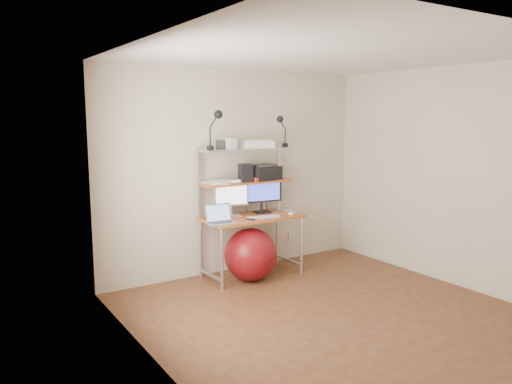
{
  "coord_description": "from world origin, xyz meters",
  "views": [
    {
      "loc": [
        -3.15,
        -3.53,
        1.94
      ],
      "look_at": [
        -0.13,
        1.15,
        1.08
      ],
      "focal_mm": 35.0,
      "sensor_mm": 36.0,
      "label": 1
    }
  ],
  "objects_px": {
    "monitor_silver": "(231,195)",
    "exercise_ball": "(251,255)",
    "laptop": "(220,219)",
    "printer": "(264,172)",
    "monitor_black": "(262,191)"
  },
  "relations": [
    {
      "from": "monitor_silver",
      "to": "monitor_black",
      "type": "bearing_deg",
      "value": 7.05
    },
    {
      "from": "exercise_ball",
      "to": "monitor_silver",
      "type": "bearing_deg",
      "value": 106.41
    },
    {
      "from": "monitor_silver",
      "to": "printer",
      "type": "relative_size",
      "value": 1.08
    },
    {
      "from": "laptop",
      "to": "exercise_ball",
      "type": "bearing_deg",
      "value": 4.38
    },
    {
      "from": "printer",
      "to": "monitor_silver",
      "type": "bearing_deg",
      "value": 168.97
    },
    {
      "from": "monitor_silver",
      "to": "exercise_ball",
      "type": "relative_size",
      "value": 0.76
    },
    {
      "from": "monitor_silver",
      "to": "printer",
      "type": "xyz_separation_m",
      "value": [
        0.46,
        -0.01,
        0.25
      ]
    },
    {
      "from": "monitor_black",
      "to": "printer",
      "type": "xyz_separation_m",
      "value": [
        0.04,
        0.02,
        0.23
      ]
    },
    {
      "from": "printer",
      "to": "exercise_ball",
      "type": "relative_size",
      "value": 0.7
    },
    {
      "from": "laptop",
      "to": "printer",
      "type": "height_order",
      "value": "printer"
    },
    {
      "from": "laptop",
      "to": "printer",
      "type": "bearing_deg",
      "value": 25.34
    },
    {
      "from": "monitor_silver",
      "to": "exercise_ball",
      "type": "xyz_separation_m",
      "value": [
        0.09,
        -0.3,
        -0.68
      ]
    },
    {
      "from": "monitor_black",
      "to": "exercise_ball",
      "type": "distance_m",
      "value": 0.82
    },
    {
      "from": "monitor_silver",
      "to": "monitor_black",
      "type": "height_order",
      "value": "monitor_black"
    },
    {
      "from": "laptop",
      "to": "printer",
      "type": "distance_m",
      "value": 0.95
    }
  ]
}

